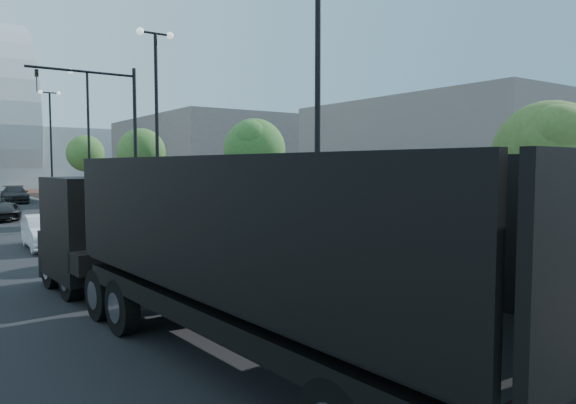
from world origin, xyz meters
TOP-DOWN VIEW (x-y plane):
  - sidewalk at (3.50, 40.00)m, footprint 7.00×140.00m
  - concrete_strip at (6.20, 40.00)m, footprint 2.40×140.00m
  - curb at (0.00, 40.00)m, footprint 0.30×140.00m
  - dump_truck at (-4.46, 8.71)m, footprint 3.26×13.46m
  - white_sedan at (-4.58, 20.01)m, footprint 1.49×3.93m
  - dark_car_far at (-2.04, 47.60)m, footprint 2.38×5.05m
  - pedestrian at (5.30, 14.84)m, footprint 0.59×0.40m
  - streetlight_1 at (0.49, 10.00)m, footprint 1.44×0.56m
  - streetlight_2 at (0.60, 22.00)m, footprint 1.72×0.56m
  - streetlight_3 at (0.49, 34.00)m, footprint 1.44×0.56m
  - streetlight_4 at (0.60, 46.00)m, footprint 1.72×0.56m
  - traffic_mast at (-0.30, 25.00)m, footprint 5.09×0.20m
  - tree_0 at (1.65, 4.02)m, footprint 2.23×2.15m
  - tree_1 at (1.65, 15.02)m, footprint 2.31×2.25m
  - tree_2 at (1.65, 27.02)m, footprint 2.65×2.64m
  - tree_3 at (1.65, 39.02)m, footprint 2.70×2.70m
  - commercial_block_ne at (16.00, 50.00)m, footprint 12.00×22.00m
  - commercial_block_e at (18.00, 20.00)m, footprint 10.00×16.00m
  - utility_cover_1 at (2.40, 8.00)m, footprint 0.50×0.50m
  - utility_cover_2 at (2.40, 19.00)m, footprint 0.50×0.50m

SIDE VIEW (x-z plane):
  - sidewalk at x=3.50m, z-range 0.00..0.12m
  - concrete_strip at x=6.20m, z-range 0.00..0.13m
  - curb at x=0.00m, z-range 0.00..0.14m
  - utility_cover_1 at x=2.40m, z-range 0.12..0.14m
  - utility_cover_2 at x=2.40m, z-range 0.12..0.14m
  - white_sedan at x=-4.58m, z-range 0.00..1.28m
  - dark_car_far at x=-2.04m, z-range 0.00..1.42m
  - pedestrian at x=5.30m, z-range 0.00..1.57m
  - dump_truck at x=-4.46m, z-range -0.26..3.02m
  - tree_0 at x=1.65m, z-range 1.11..5.50m
  - commercial_block_e at x=18.00m, z-range 0.00..7.00m
  - tree_1 at x=1.65m, z-range 1.28..6.12m
  - tree_2 at x=1.65m, z-range 1.25..6.42m
  - commercial_block_ne at x=16.00m, z-range 0.00..8.00m
  - tree_3 at x=1.65m, z-range 1.32..6.68m
  - streetlight_1 at x=0.49m, z-range -0.26..8.95m
  - streetlight_3 at x=0.49m, z-range -0.26..8.95m
  - streetlight_2 at x=0.60m, z-range 0.18..9.46m
  - streetlight_4 at x=0.60m, z-range 0.18..9.46m
  - traffic_mast at x=-0.30m, z-range 0.98..8.98m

